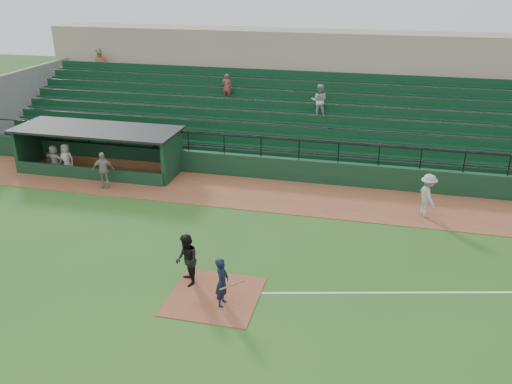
# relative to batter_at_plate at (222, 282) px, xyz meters

# --- Properties ---
(ground) EXTENTS (90.00, 90.00, 0.00)m
(ground) POSITION_rel_batter_at_plate_xyz_m (-0.42, 1.38, -0.87)
(ground) COLOR #29571C
(ground) RESTS_ON ground
(warning_track) EXTENTS (40.00, 4.00, 0.03)m
(warning_track) POSITION_rel_batter_at_plate_xyz_m (-0.42, 9.38, -0.85)
(warning_track) COLOR brown
(warning_track) RESTS_ON ground
(home_plate_dirt) EXTENTS (3.00, 3.00, 0.03)m
(home_plate_dirt) POSITION_rel_batter_at_plate_xyz_m (-0.42, 0.38, -0.85)
(home_plate_dirt) COLOR brown
(home_plate_dirt) RESTS_ON ground
(foul_line) EXTENTS (17.49, 4.44, 0.01)m
(foul_line) POSITION_rel_batter_at_plate_xyz_m (7.58, 2.58, -0.86)
(foul_line) COLOR white
(foul_line) RESTS_ON ground
(stadium_structure) EXTENTS (38.00, 13.08, 6.40)m
(stadium_structure) POSITION_rel_batter_at_plate_xyz_m (-0.42, 17.84, 1.43)
(stadium_structure) COLOR black
(stadium_structure) RESTS_ON ground
(dugout) EXTENTS (8.90, 3.20, 2.42)m
(dugout) POSITION_rel_batter_at_plate_xyz_m (-10.17, 10.94, 0.46)
(dugout) COLOR black
(dugout) RESTS_ON ground
(batter_at_plate) EXTENTS (1.01, 0.69, 1.74)m
(batter_at_plate) POSITION_rel_batter_at_plate_xyz_m (0.00, 0.00, 0.00)
(batter_at_plate) COLOR black
(batter_at_plate) RESTS_ON ground
(umpire) EXTENTS (1.09, 1.17, 1.91)m
(umpire) POSITION_rel_batter_at_plate_xyz_m (-1.56, 0.92, 0.08)
(umpire) COLOR black
(umpire) RESTS_ON ground
(runner) EXTENTS (1.15, 1.46, 1.98)m
(runner) POSITION_rel_batter_at_plate_xyz_m (6.83, 8.66, 0.15)
(runner) COLOR #A5A09A
(runner) RESTS_ON warning_track
(dugout_player_a) EXTENTS (1.18, 0.77, 1.87)m
(dugout_player_a) POSITION_rel_batter_at_plate_xyz_m (-8.78, 8.34, 0.09)
(dugout_player_a) COLOR gray
(dugout_player_a) RESTS_ON warning_track
(dugout_player_b) EXTENTS (0.86, 0.58, 1.71)m
(dugout_player_b) POSITION_rel_batter_at_plate_xyz_m (-11.60, 9.57, 0.02)
(dugout_player_b) COLOR #A29D97
(dugout_player_b) RESTS_ON warning_track
(dugout_player_c) EXTENTS (1.56, 0.82, 1.60)m
(dugout_player_c) POSITION_rel_batter_at_plate_xyz_m (-12.28, 9.52, -0.04)
(dugout_player_c) COLOR #9F9A95
(dugout_player_c) RESTS_ON warning_track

